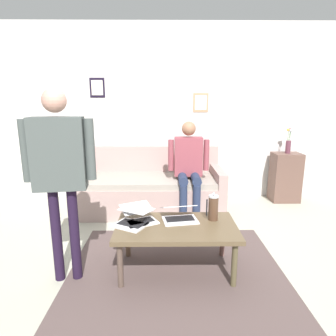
# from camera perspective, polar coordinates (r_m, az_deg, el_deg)

# --- Properties ---
(ground_plane) EXTENTS (7.68, 7.68, 0.00)m
(ground_plane) POSITION_cam_1_polar(r_m,az_deg,el_deg) (2.87, -0.76, -19.27)
(ground_plane) COLOR #ADAB98
(area_rug) EXTENTS (1.97, 1.88, 0.01)m
(area_rug) POSITION_cam_1_polar(r_m,az_deg,el_deg) (2.77, 1.68, -20.45)
(area_rug) COLOR #534340
(area_rug) RESTS_ON ground_plane
(back_wall) EXTENTS (7.04, 0.11, 2.70)m
(back_wall) POSITION_cam_1_polar(r_m,az_deg,el_deg) (4.63, -0.77, 10.69)
(back_wall) COLOR silver
(back_wall) RESTS_ON ground_plane
(couch) EXTENTS (1.98, 0.89, 0.88)m
(couch) POSITION_cam_1_polar(r_m,az_deg,el_deg) (4.18, -3.12, -4.15)
(couch) COLOR #AA8C86
(couch) RESTS_ON ground_plane
(coffee_table) EXTENTS (1.09, 0.64, 0.44)m
(coffee_table) POSITION_cam_1_polar(r_m,az_deg,el_deg) (2.67, 1.65, -12.21)
(coffee_table) COLOR brown
(coffee_table) RESTS_ON ground_plane
(laptop_left) EXTENTS (0.36, 0.34, 0.15)m
(laptop_left) POSITION_cam_1_polar(r_m,az_deg,el_deg) (2.75, 2.30, -9.31)
(laptop_left) COLOR silver
(laptop_left) RESTS_ON coffee_table
(laptop_center) EXTENTS (0.40, 0.41, 0.13)m
(laptop_center) POSITION_cam_1_polar(r_m,az_deg,el_deg) (2.73, -5.66, -9.63)
(laptop_center) COLOR silver
(laptop_center) RESTS_ON coffee_table
(laptop_right) EXTENTS (0.40, 0.42, 0.13)m
(laptop_right) POSITION_cam_1_polar(r_m,az_deg,el_deg) (2.68, -7.03, -10.03)
(laptop_right) COLOR silver
(laptop_right) RESTS_ON coffee_table
(french_press) EXTENTS (0.11, 0.09, 0.27)m
(french_press) POSITION_cam_1_polar(r_m,az_deg,el_deg) (2.75, 8.93, -7.73)
(french_press) COLOR #4C3323
(french_press) RESTS_ON coffee_table
(side_shelf) EXTENTS (0.42, 0.32, 0.76)m
(side_shelf) POSITION_cam_1_polar(r_m,az_deg,el_deg) (4.87, 22.17, -1.70)
(side_shelf) COLOR brown
(side_shelf) RESTS_ON ground_plane
(flower_vase) EXTENTS (0.08, 0.08, 0.39)m
(flower_vase) POSITION_cam_1_polar(r_m,az_deg,el_deg) (4.78, 22.72, 4.40)
(flower_vase) COLOR brown
(flower_vase) RESTS_ON side_shelf
(person_standing) EXTENTS (0.58, 0.23, 1.64)m
(person_standing) POSITION_cam_1_polar(r_m,az_deg,el_deg) (2.49, -20.68, 0.96)
(person_standing) COLOR black
(person_standing) RESTS_ON ground_plane
(person_seated) EXTENTS (0.55, 0.51, 1.28)m
(person_seated) POSITION_cam_1_polar(r_m,az_deg,el_deg) (3.86, 4.12, 0.90)
(person_seated) COLOR #252F4D
(person_seated) RESTS_ON ground_plane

